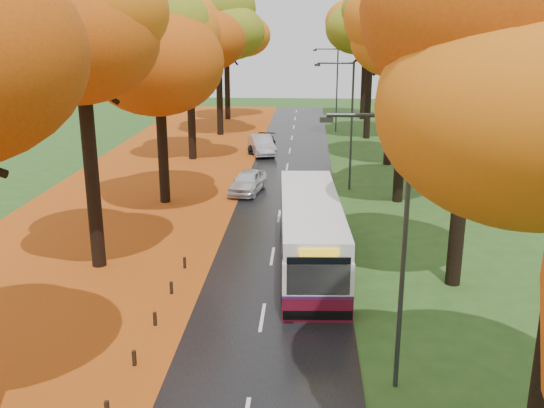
# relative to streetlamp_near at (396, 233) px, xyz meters

# --- Properties ---
(road) EXTENTS (6.50, 90.00, 0.04)m
(road) POSITION_rel_streetlamp_near_xyz_m (-3.95, 17.00, -4.69)
(road) COLOR black
(road) RESTS_ON ground
(centre_line) EXTENTS (0.12, 90.00, 0.01)m
(centre_line) POSITION_rel_streetlamp_near_xyz_m (-3.95, 17.00, -4.67)
(centre_line) COLOR silver
(centre_line) RESTS_ON road
(leaf_verge) EXTENTS (12.00, 90.00, 0.02)m
(leaf_verge) POSITION_rel_streetlamp_near_xyz_m (-12.95, 17.00, -4.70)
(leaf_verge) COLOR #92370D
(leaf_verge) RESTS_ON ground
(leaf_drift) EXTENTS (0.90, 90.00, 0.01)m
(leaf_drift) POSITION_rel_streetlamp_near_xyz_m (-7.00, 17.00, -4.67)
(leaf_drift) COLOR #B15212
(leaf_drift) RESTS_ON road
(trees_left) EXTENTS (9.20, 74.00, 13.88)m
(trees_left) POSITION_rel_streetlamp_near_xyz_m (-11.13, 19.06, 4.82)
(trees_left) COLOR black
(trees_left) RESTS_ON ground
(trees_right) EXTENTS (9.30, 74.20, 13.96)m
(trees_right) POSITION_rel_streetlamp_near_xyz_m (3.24, 18.91, 4.98)
(trees_right) COLOR black
(trees_right) RESTS_ON ground
(streetlamp_near) EXTENTS (2.45, 0.18, 8.00)m
(streetlamp_near) POSITION_rel_streetlamp_near_xyz_m (0.00, 0.00, 0.00)
(streetlamp_near) COLOR #333538
(streetlamp_near) RESTS_ON ground
(streetlamp_mid) EXTENTS (2.45, 0.18, 8.00)m
(streetlamp_mid) POSITION_rel_streetlamp_near_xyz_m (0.00, 22.00, 0.00)
(streetlamp_mid) COLOR #333538
(streetlamp_mid) RESTS_ON ground
(streetlamp_far) EXTENTS (2.45, 0.18, 8.00)m
(streetlamp_far) POSITION_rel_streetlamp_near_xyz_m (0.00, 44.00, 0.00)
(streetlamp_far) COLOR #333538
(streetlamp_far) RESTS_ON ground
(bus) EXTENTS (3.08, 11.15, 2.91)m
(bus) POSITION_rel_streetlamp_near_xyz_m (-2.25, 9.19, -3.15)
(bus) COLOR #580D1E
(bus) RESTS_ON road
(car_white) EXTENTS (2.40, 4.39, 1.41)m
(car_white) POSITION_rel_streetlamp_near_xyz_m (-6.13, 20.74, -3.97)
(car_white) COLOR silver
(car_white) RESTS_ON road
(car_silver) EXTENTS (2.77, 4.86, 1.51)m
(car_silver) POSITION_rel_streetlamp_near_xyz_m (-6.20, 32.51, -3.92)
(car_silver) COLOR #A2A5AA
(car_silver) RESTS_ON road
(car_dark) EXTENTS (2.24, 4.42, 1.23)m
(car_dark) POSITION_rel_streetlamp_near_xyz_m (-6.25, 33.89, -4.06)
(car_dark) COLOR black
(car_dark) RESTS_ON road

